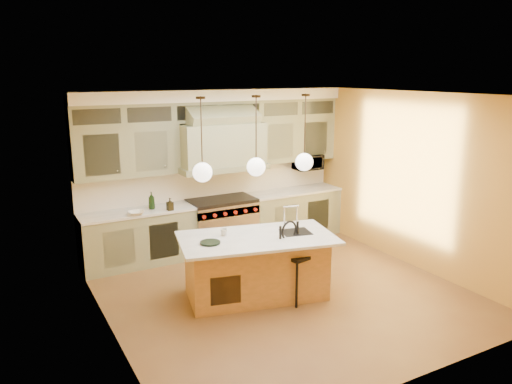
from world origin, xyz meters
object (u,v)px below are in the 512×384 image
counter_stool (296,256)px  kitchen_island (256,265)px  microwave (308,162)px  range (222,224)px

counter_stool → kitchen_island: bearing=126.4°
microwave → kitchen_island: bearing=-137.6°
kitchen_island → counter_stool: bearing=-29.2°
range → counter_stool: size_ratio=1.04×
range → counter_stool: 2.42m
kitchen_island → microwave: 3.32m
range → counter_stool: bearing=-89.3°
counter_stool → microwave: bearing=41.0°
microwave → range: bearing=-176.9°
range → microwave: bearing=3.1°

